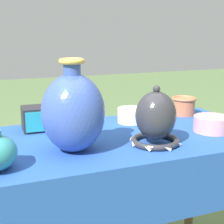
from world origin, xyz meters
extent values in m
cylinder|color=brown|center=(0.54, 0.23, 0.35)|extent=(0.04, 0.04, 0.70)
cube|color=brown|center=(0.00, 0.00, 0.71)|extent=(1.17, 0.57, 0.03)
cube|color=#234C9E|center=(0.00, 0.00, 0.73)|extent=(1.19, 0.59, 0.01)
cube|color=#234C9E|center=(0.00, -0.30, 0.62)|extent=(1.19, 0.01, 0.22)
ellipsoid|color=#3851A8|center=(-0.18, -0.10, 0.86)|extent=(0.21, 0.21, 0.26)
cylinder|color=#3851A8|center=(-0.18, -0.10, 1.01)|extent=(0.06, 0.06, 0.05)
torus|color=gold|center=(-0.18, -0.10, 1.03)|extent=(0.08, 0.08, 0.02)
torus|color=#2D2D33|center=(0.11, -0.14, 0.74)|extent=(0.17, 0.17, 0.02)
ellipsoid|color=#2D2D33|center=(0.11, -0.14, 0.84)|extent=(0.14, 0.14, 0.17)
sphere|color=#2D2D33|center=(0.11, -0.14, 0.93)|extent=(0.03, 0.03, 0.03)
cone|color=white|center=(0.19, -0.14, 0.74)|extent=(0.01, 0.03, 0.02)
cone|color=white|center=(0.17, -0.08, 0.74)|extent=(0.03, 0.03, 0.02)
cone|color=white|center=(0.11, -0.05, 0.74)|extent=(0.03, 0.01, 0.02)
cone|color=white|center=(0.04, -0.08, 0.74)|extent=(0.03, 0.03, 0.02)
cone|color=white|center=(0.02, -0.14, 0.74)|extent=(0.01, 0.03, 0.02)
cone|color=white|center=(0.04, -0.20, 0.74)|extent=(0.03, 0.03, 0.02)
cone|color=white|center=(0.11, -0.23, 0.74)|extent=(0.03, 0.01, 0.02)
cone|color=white|center=(0.17, -0.20, 0.74)|extent=(0.03, 0.03, 0.02)
cube|color=#232328|center=(-0.26, 0.19, 0.78)|extent=(0.12, 0.11, 0.10)
cube|color=teal|center=(-0.26, 0.14, 0.78)|extent=(0.10, 0.01, 0.08)
cylinder|color=#BC6642|center=(0.44, 0.19, 0.77)|extent=(0.10, 0.10, 0.08)
torus|color=#BC6642|center=(0.44, 0.19, 0.81)|extent=(0.12, 0.12, 0.01)
cylinder|color=white|center=(0.15, 0.16, 0.76)|extent=(0.12, 0.12, 0.06)
cylinder|color=#D19399|center=(0.39, -0.09, 0.76)|extent=(0.15, 0.15, 0.06)
camera|label=1|loc=(-0.46, -1.17, 1.13)|focal=55.00mm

